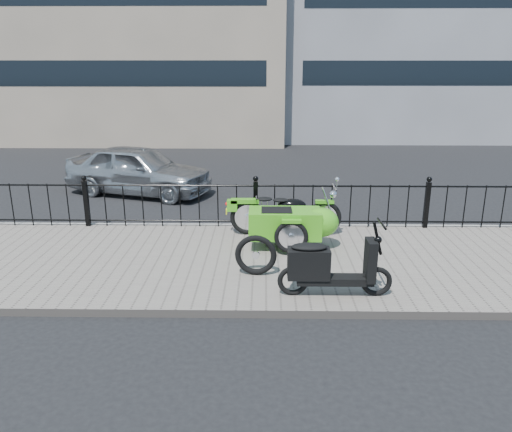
{
  "coord_description": "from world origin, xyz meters",
  "views": [
    {
      "loc": [
        0.17,
        -8.56,
        3.36
      ],
      "look_at": [
        0.03,
        -0.1,
        0.78
      ],
      "focal_mm": 35.0,
      "sensor_mm": 36.0,
      "label": 1
    }
  ],
  "objects_px": {
    "motorcycle_sidecar": "(294,221)",
    "sedan_car": "(139,170)",
    "spare_tire": "(256,255)",
    "scooter": "(327,267)"
  },
  "relations": [
    {
      "from": "spare_tire",
      "to": "scooter",
      "type": "bearing_deg",
      "value": -34.75
    },
    {
      "from": "motorcycle_sidecar",
      "to": "spare_tire",
      "type": "xyz_separation_m",
      "value": [
        -0.68,
        -1.37,
        -0.14
      ]
    },
    {
      "from": "spare_tire",
      "to": "sedan_car",
      "type": "relative_size",
      "value": 0.17
    },
    {
      "from": "scooter",
      "to": "sedan_car",
      "type": "height_order",
      "value": "sedan_car"
    },
    {
      "from": "scooter",
      "to": "sedan_car",
      "type": "relative_size",
      "value": 0.43
    },
    {
      "from": "motorcycle_sidecar",
      "to": "sedan_car",
      "type": "xyz_separation_m",
      "value": [
        -3.9,
        4.23,
        0.07
      ]
    },
    {
      "from": "spare_tire",
      "to": "sedan_car",
      "type": "distance_m",
      "value": 6.47
    },
    {
      "from": "motorcycle_sidecar",
      "to": "sedan_car",
      "type": "bearing_deg",
      "value": 132.65
    },
    {
      "from": "motorcycle_sidecar",
      "to": "spare_tire",
      "type": "bearing_deg",
      "value": -116.47
    },
    {
      "from": "motorcycle_sidecar",
      "to": "scooter",
      "type": "relative_size",
      "value": 1.37
    }
  ]
}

